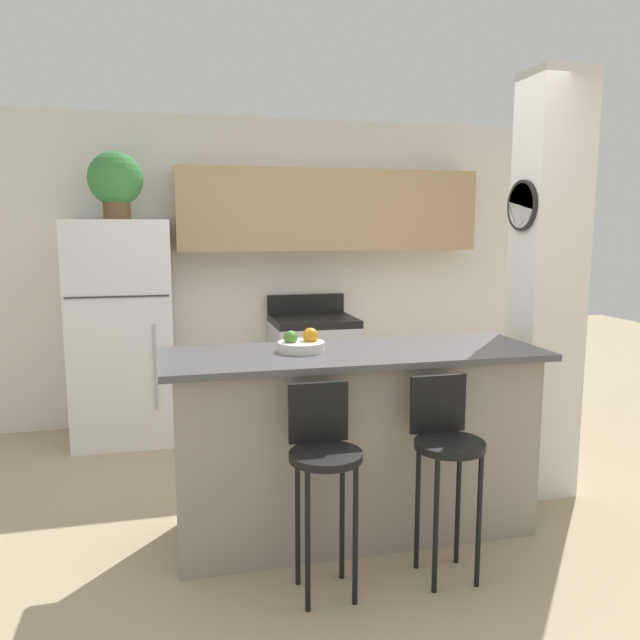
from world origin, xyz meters
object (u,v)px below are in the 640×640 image
object	(u,v)px
stove_range	(313,370)
potted_plant_on_fridge	(115,181)
bar_stool_right	(446,448)
bar_stool_left	(324,459)
refrigerator	(123,332)
fruit_bowl	(301,344)

from	to	relation	value
stove_range	potted_plant_on_fridge	distance (m)	2.15
bar_stool_right	bar_stool_left	bearing A→B (deg)	180.00
refrigerator	bar_stool_right	size ratio (longest dim) A/B	1.79
refrigerator	bar_stool_left	xyz separation A→B (m)	(1.00, -2.37, -0.22)
bar_stool_left	bar_stool_right	size ratio (longest dim) A/B	1.00
stove_range	fruit_bowl	bearing A→B (deg)	-104.91
refrigerator	fruit_bowl	xyz separation A→B (m)	(1.02, -1.81, 0.19)
refrigerator	fruit_bowl	distance (m)	2.09
stove_range	bar_stool_right	bearing A→B (deg)	-88.05
potted_plant_on_fridge	bar_stool_left	bearing A→B (deg)	-67.07
refrigerator	bar_stool_left	size ratio (longest dim) A/B	1.79
refrigerator	fruit_bowl	bearing A→B (deg)	-60.42
refrigerator	potted_plant_on_fridge	size ratio (longest dim) A/B	3.40
bar_stool_right	stove_range	bearing A→B (deg)	91.95
refrigerator	bar_stool_left	bearing A→B (deg)	-67.07
stove_range	fruit_bowl	size ratio (longest dim) A/B	4.32
stove_range	potted_plant_on_fridge	world-z (taller)	potted_plant_on_fridge
bar_stool_right	fruit_bowl	distance (m)	0.91
bar_stool_left	bar_stool_right	bearing A→B (deg)	0.00
stove_range	refrigerator	bearing A→B (deg)	-178.97
refrigerator	bar_stool_right	bearing A→B (deg)	-56.10
stove_range	potted_plant_on_fridge	xyz separation A→B (m)	(-1.51, -0.03, 1.52)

